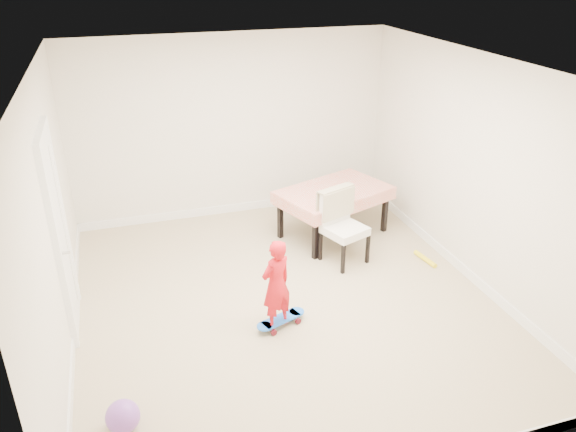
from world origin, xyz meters
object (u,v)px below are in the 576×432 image
object	(u,v)px
skateboard	(281,322)
dining_table	(333,212)
balloon	(123,417)
dining_chair	(345,228)
child	(276,288)

from	to	relation	value
skateboard	dining_table	bearing A→B (deg)	34.15
balloon	dining_chair	bearing A→B (deg)	35.80
dining_table	child	world-z (taller)	child
dining_table	balloon	distance (m)	4.02
dining_chair	skateboard	size ratio (longest dim) A/B	1.63
dining_chair	child	xyz separation A→B (m)	(-1.20, -1.07, 0.02)
dining_chair	child	size ratio (longest dim) A/B	0.95
dining_chair	skateboard	bearing A→B (deg)	-157.97
dining_chair	balloon	distance (m)	3.45
dining_chair	balloon	bearing A→B (deg)	-164.52
dining_table	skateboard	bearing A→B (deg)	-146.16
dining_table	balloon	bearing A→B (deg)	-157.09
dining_chair	skateboard	xyz separation A→B (m)	(-1.14, -1.04, -0.43)
skateboard	balloon	distance (m)	1.91
dining_table	child	size ratio (longest dim) A/B	1.46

